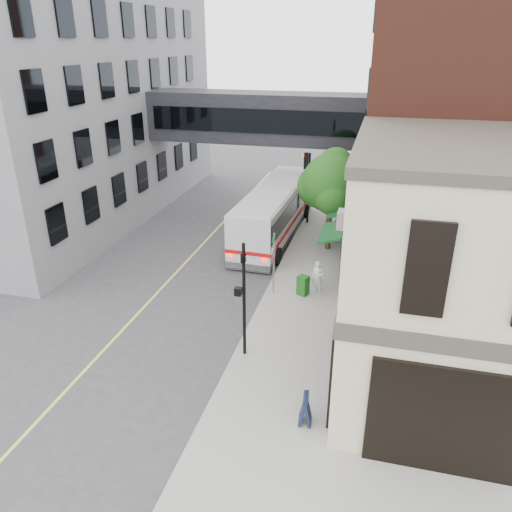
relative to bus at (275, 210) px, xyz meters
The scene contains 17 objects.
ground 14.71m from the bus, 85.18° to the right, with size 120.00×120.00×0.00m, color #38383A.
sidewalk_main 3.64m from the bus, ahead, with size 4.00×60.00×0.15m, color gray.
corner_building 16.38m from the bus, 50.92° to the right, with size 10.19×8.12×8.45m.
brick_building 12.41m from the bus, ahead, with size 13.76×18.00×14.00m.
opposite_building 16.71m from the bus, behind, with size 14.00×24.00×14.00m, color slate.
skyway_bridge 6.19m from the bus, 117.26° to the left, with size 14.00×3.18×3.00m.
traffic_signal_near 12.73m from the bus, 82.76° to the right, with size 0.44×0.22×4.60m.
traffic_signal_far 3.31m from the bus, 58.59° to the left, with size 0.53×0.28×4.50m.
street_sign_pole 7.74m from the bus, 77.90° to the right, with size 0.08×0.75×3.00m.
street_tree 4.31m from the bus, 21.43° to the right, with size 3.80×3.20×5.60m.
lane_marking 6.15m from the bus, 129.58° to the right, with size 0.12×40.00×0.01m, color #D8CC4C.
bus is the anchor object (origin of this frame).
pedestrian_a 7.80m from the bus, 62.62° to the right, with size 0.55×0.36×1.52m, color white.
pedestrian_b 3.39m from the bus, ahead, with size 0.79×0.61×1.62m, color pink.
pedestrian_c 3.91m from the bus, ahead, with size 1.17×0.67×1.81m, color black.
newspaper_box 8.00m from the bus, 67.97° to the right, with size 0.47×0.42×0.93m, color #155513.
sandwich_board 16.30m from the bus, 74.18° to the right, with size 0.37×0.57×1.01m, color #111833.
Camera 1 is at (4.75, -13.19, 11.10)m, focal length 35.00 mm.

